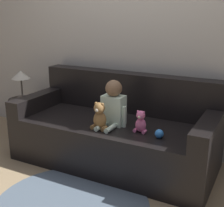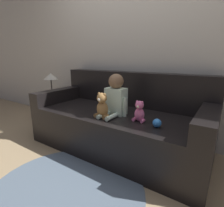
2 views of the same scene
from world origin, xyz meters
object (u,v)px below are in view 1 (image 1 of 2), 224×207
Objects in this scene: person_baby at (113,105)px; teddy_bear_brown at (100,117)px; toy_ball at (159,134)px; side_table at (22,88)px; plush_toy_side at (141,122)px; couch at (116,132)px.

person_baby is 1.68× the size of teddy_bear_brown.
side_table reaches higher than toy_ball.
teddy_bear_brown is at bearing -163.46° from plush_toy_side.
person_baby is at bearing -10.48° from side_table.
couch is 0.37m from person_baby.
teddy_bear_brown is 0.37m from plush_toy_side.
teddy_bear_brown is 0.32× the size of side_table.
teddy_bear_brown is at bearing -17.53° from side_table.
side_table is (-1.31, 0.42, 0.02)m from teddy_bear_brown.
person_baby is (0.04, -0.15, 0.34)m from couch.
couch reaches higher than teddy_bear_brown.
plush_toy_side is at bearing 165.46° from toy_ball.
couch is at bearing 88.08° from teddy_bear_brown.
toy_ball is (0.49, -0.11, -0.15)m from person_baby.
toy_ball is (0.19, -0.05, -0.06)m from plush_toy_side.
person_baby reaches higher than side_table.
plush_toy_side is (0.30, -0.06, -0.10)m from person_baby.
toy_ball is at bearing 5.84° from teddy_bear_brown.
couch is 0.47m from plush_toy_side.
couch reaches higher than plush_toy_side.
person_baby is 0.32m from plush_toy_side.
teddy_bear_brown is at bearing -91.92° from couch.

